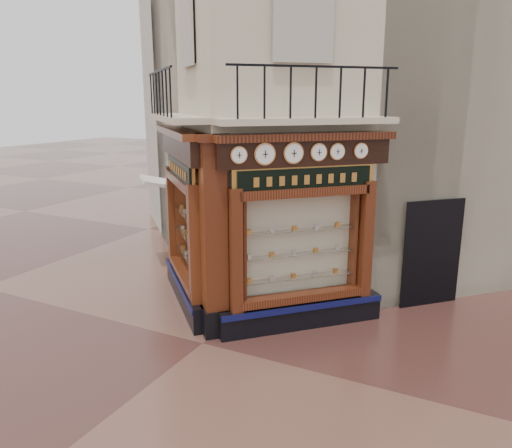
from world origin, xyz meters
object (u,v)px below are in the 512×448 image
Objects in this scene: corner_pilaster at (214,240)px; clock_a at (239,155)px; clock_d at (319,152)px; signboard_right at (305,179)px; awning at (161,267)px; clock_f at (361,151)px; clock_c at (293,153)px; clock_e at (337,152)px; clock_b at (265,154)px; signboard_left at (180,170)px.

clock_a is at bearing -47.68° from corner_pilaster.
clock_d is 0.57m from signboard_right.
signboard_right reaches higher than awning.
signboard_right is at bearing -154.91° from awning.
clock_c is at bearing -180.00° from clock_f.
clock_a is at bearing 180.00° from clock_c.
clock_d is 1.06× the size of clock_e.
clock_f is 6.97m from awning.
clock_f is (0.64, 0.64, 0.00)m from clock_d.
clock_a is 1.57m from clock_d.
clock_a reaches higher than signboard_right.
clock_e is (1.39, 1.39, -0.00)m from clock_a.
clock_d is 0.16× the size of signboard_right.
signboard_right is (-0.86, -0.71, -0.52)m from clock_f.
clock_b is 1.02× the size of clock_c.
signboard_left is (-1.46, 1.01, 1.15)m from corner_pilaster.
clock_a is 0.77× the size of clock_b.
clock_f is at bearing 0.00° from clock_b.
clock_f is at bearing 0.00° from clock_d.
clock_a is at bearing -162.05° from signboard_left.
clock_e is 0.51m from clock_f.
corner_pilaster is 12.86× the size of clock_f.
clock_c reaches higher than clock_f.
awning is at bearing 115.09° from signboard_right.
clock_b is at bearing -172.74° from signboard_right.
awning is at bearing 124.34° from clock_f.
clock_c is (0.40, 0.40, 0.00)m from clock_b.
clock_e is at bearing -10.31° from corner_pilaster.
corner_pilaster is 12.34× the size of clock_e.
clock_e is 0.15× the size of signboard_right.
clock_d is 0.26× the size of awning.
clock_c reaches higher than clock_e.
clock_f is at bearing -5.70° from signboard_right.
clock_e reaches higher than clock_f.
signboard_right is at bearing 7.26° from clock_b.
clock_a is 2.35m from signboard_left.
clock_c is 0.30× the size of awning.
clock_c is 1.41m from clock_f.
clock_a is 0.49m from clock_b.
awning is (-5.21, 1.74, -3.62)m from clock_d.
corner_pilaster is 2.12m from signboard_right.
corner_pilaster is 12.47× the size of clock_a.
clock_d is 0.90m from clock_f.
corner_pilaster is 1.90× the size of signboard_left.
clock_c is at bearing -158.40° from awning.
clock_a is at bearing -180.00° from clock_e.
corner_pilaster is 9.86× the size of clock_c.
clock_d is 6.58m from awning.
clock_a is 2.47m from clock_f.
corner_pilaster is at bearing -169.75° from signboard_left.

